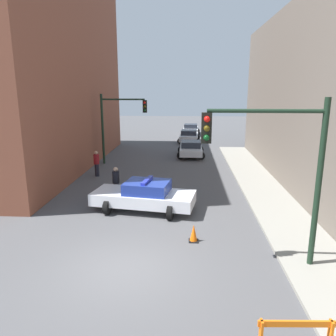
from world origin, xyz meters
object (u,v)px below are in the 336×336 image
object	(u,v)px
parked_car_mid	(189,136)
pedestrian_corner	(97,163)
police_car	(144,195)
barrier_mid	(296,333)
traffic_cone	(194,233)
traffic_light_far	(117,119)
parked_car_near	(191,148)
parked_car_far	(191,129)
pedestrian_crossing	(116,182)
traffic_light_near	(281,158)

from	to	relation	value
parked_car_mid	pedestrian_corner	size ratio (longest dim) A/B	2.65
police_car	barrier_mid	world-z (taller)	police_car
traffic_cone	traffic_light_far	bearing A→B (deg)	113.38
police_car	traffic_light_far	bearing A→B (deg)	27.92
parked_car_near	parked_car_far	size ratio (longest dim) A/B	0.99
pedestrian_crossing	barrier_mid	distance (m)	11.71
traffic_light_near	barrier_mid	size ratio (longest dim) A/B	3.25
parked_car_far	traffic_light_near	bearing A→B (deg)	-84.07
traffic_cone	barrier_mid	bearing A→B (deg)	-69.15
traffic_light_far	police_car	xyz separation A→B (m)	(3.28, -9.69, -2.67)
parked_car_near	pedestrian_crossing	distance (m)	11.84
traffic_light_near	parked_car_near	bearing A→B (deg)	98.13
traffic_light_near	traffic_cone	bearing A→B (deg)	147.68
parked_car_far	traffic_cone	world-z (taller)	parked_car_far
police_car	pedestrian_corner	xyz separation A→B (m)	(-3.90, 5.96, 0.14)
parked_car_far	barrier_mid	distance (m)	34.88
parked_car_far	traffic_cone	distance (m)	29.50
parked_car_near	pedestrian_crossing	world-z (taller)	pedestrian_crossing
traffic_light_far	pedestrian_corner	xyz separation A→B (m)	(-0.61, -3.73, -2.54)
traffic_light_near	pedestrian_corner	world-z (taller)	traffic_light_near
pedestrian_crossing	pedestrian_corner	bearing A→B (deg)	-144.03
parked_car_far	police_car	bearing A→B (deg)	-93.56
parked_car_near	pedestrian_corner	bearing A→B (deg)	-131.81
parked_car_mid	parked_car_far	xyz separation A→B (m)	(0.23, 6.08, 0.00)
traffic_light_far	pedestrian_corner	bearing A→B (deg)	-99.33
pedestrian_corner	pedestrian_crossing	bearing A→B (deg)	-120.20
traffic_light_near	pedestrian_crossing	bearing A→B (deg)	135.45
traffic_light_far	police_car	bearing A→B (deg)	-71.27
police_car	parked_car_near	world-z (taller)	police_car
traffic_light_near	traffic_light_far	world-z (taller)	traffic_light_near
traffic_light_near	parked_car_mid	distance (m)	25.30
traffic_light_far	police_car	size ratio (longest dim) A/B	1.05
traffic_light_far	pedestrian_crossing	xyz separation A→B (m)	(1.60, -8.03, -2.54)
parked_car_near	pedestrian_crossing	bearing A→B (deg)	-109.37
barrier_mid	traffic_cone	bearing A→B (deg)	110.85
traffic_light_near	parked_car_near	xyz separation A→B (m)	(-2.50, 17.49, -2.86)
traffic_light_far	traffic_cone	world-z (taller)	traffic_light_far
police_car	parked_car_mid	bearing A→B (deg)	3.28
parked_car_near	barrier_mid	xyz separation A→B (m)	(2.02, -21.24, -0.06)
pedestrian_crossing	pedestrian_corner	world-z (taller)	same
traffic_cone	pedestrian_crossing	bearing A→B (deg)	129.60
traffic_light_near	parked_car_far	size ratio (longest dim) A/B	1.20
traffic_light_far	parked_car_far	distance (m)	17.84
police_car	parked_car_far	bearing A→B (deg)	4.15
traffic_light_near	traffic_light_far	size ratio (longest dim) A/B	1.00
barrier_mid	traffic_cone	world-z (taller)	barrier_mid
police_car	barrier_mid	xyz separation A→B (m)	(4.27, -8.42, -0.11)
parked_car_near	barrier_mid	world-z (taller)	parked_car_near
parked_car_near	pedestrian_corner	world-z (taller)	pedestrian_corner
parked_car_far	pedestrian_crossing	xyz separation A→B (m)	(-4.02, -24.75, 0.19)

